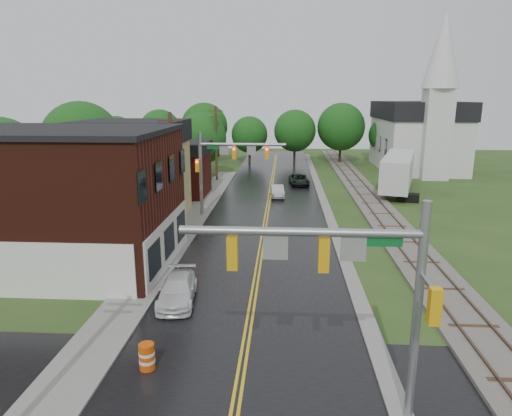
# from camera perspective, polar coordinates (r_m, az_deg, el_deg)

# --- Properties ---
(main_road) EXTENTS (10.00, 90.00, 0.02)m
(main_road) POSITION_cam_1_polar(r_m,az_deg,el_deg) (42.20, 1.46, -0.05)
(main_road) COLOR black
(main_road) RESTS_ON ground
(cross_road) EXTENTS (60.00, 9.00, 0.02)m
(cross_road) POSITION_cam_1_polar(r_m,az_deg,el_deg) (16.49, -2.64, -23.97)
(cross_road) COLOR black
(cross_road) RESTS_ON ground
(curb_right) EXTENTS (0.80, 70.00, 0.12)m
(curb_right) POSITION_cam_1_polar(r_m,az_deg,el_deg) (47.21, 8.26, 1.30)
(curb_right) COLOR gray
(curb_right) RESTS_ON ground
(sidewalk_left) EXTENTS (2.40, 50.00, 0.12)m
(sidewalk_left) POSITION_cam_1_polar(r_m,az_deg,el_deg) (38.13, -8.18, -1.70)
(sidewalk_left) COLOR gray
(sidewalk_left) RESTS_ON ground
(brick_building) EXTENTS (14.30, 10.30, 8.30)m
(brick_building) POSITION_cam_1_polar(r_m,az_deg,el_deg) (30.08, -24.20, 1.17)
(brick_building) COLOR #42170E
(brick_building) RESTS_ON ground
(yellow_house) EXTENTS (8.00, 7.00, 6.40)m
(yellow_house) POSITION_cam_1_polar(r_m,az_deg,el_deg) (39.62, -14.87, 3.30)
(yellow_house) COLOR tan
(yellow_house) RESTS_ON ground
(darkred_building) EXTENTS (7.00, 6.00, 4.40)m
(darkred_building) POSITION_cam_1_polar(r_m,az_deg,el_deg) (48.02, -10.32, 4.11)
(darkred_building) COLOR #3F0F0C
(darkred_building) RESTS_ON ground
(church) EXTENTS (10.40, 18.40, 20.00)m
(church) POSITION_cam_1_polar(r_m,az_deg,el_deg) (67.41, 19.81, 9.37)
(church) COLOR silver
(church) RESTS_ON ground
(railroad) EXTENTS (3.20, 80.00, 0.30)m
(railroad) POSITION_cam_1_polar(r_m,az_deg,el_deg) (47.78, 13.78, 1.32)
(railroad) COLOR #59544C
(railroad) RESTS_ON ground
(traffic_signal_near) EXTENTS (7.34, 0.30, 7.20)m
(traffic_signal_near) POSITION_cam_1_polar(r_m,az_deg,el_deg) (14.06, 11.48, -7.87)
(traffic_signal_near) COLOR gray
(traffic_signal_near) RESTS_ON ground
(traffic_signal_far) EXTENTS (7.34, 0.43, 7.20)m
(traffic_signal_far) POSITION_cam_1_polar(r_m,az_deg,el_deg) (38.62, -3.84, 6.14)
(traffic_signal_far) COLOR gray
(traffic_signal_far) RESTS_ON ground
(utility_pole_b) EXTENTS (1.80, 0.28, 9.00)m
(utility_pole_b) POSITION_cam_1_polar(r_m,az_deg,el_deg) (34.41, -10.44, 4.58)
(utility_pole_b) COLOR #382616
(utility_pole_b) RESTS_ON ground
(utility_pole_c) EXTENTS (1.80, 0.28, 9.00)m
(utility_pole_c) POSITION_cam_1_polar(r_m,az_deg,el_deg) (55.84, -5.01, 8.22)
(utility_pole_c) COLOR #382616
(utility_pole_c) RESTS_ON ground
(tree_left_a) EXTENTS (6.80, 6.80, 8.67)m
(tree_left_a) POSITION_cam_1_polar(r_m,az_deg,el_deg) (39.50, -29.26, 4.79)
(tree_left_a) COLOR black
(tree_left_a) RESTS_ON ground
(tree_left_b) EXTENTS (7.60, 7.60, 9.69)m
(tree_left_b) POSITION_cam_1_polar(r_m,az_deg,el_deg) (47.22, -20.79, 7.59)
(tree_left_b) COLOR black
(tree_left_b) RESTS_ON ground
(tree_left_c) EXTENTS (6.00, 6.00, 7.65)m
(tree_left_c) POSITION_cam_1_polar(r_m,az_deg,el_deg) (53.41, -13.22, 7.43)
(tree_left_c) COLOR black
(tree_left_c) RESTS_ON ground
(tree_left_e) EXTENTS (6.40, 6.40, 8.16)m
(tree_left_e) POSITION_cam_1_polar(r_m,az_deg,el_deg) (58.03, -6.75, 8.47)
(tree_left_e) COLOR black
(tree_left_e) RESTS_ON ground
(suv_dark) EXTENTS (2.46, 4.68, 1.26)m
(suv_dark) POSITION_cam_1_polar(r_m,az_deg,el_deg) (53.33, 5.39, 3.50)
(suv_dark) COLOR black
(suv_dark) RESTS_ON ground
(sedan_silver) EXTENTS (1.60, 3.77, 1.21)m
(sedan_silver) POSITION_cam_1_polar(r_m,az_deg,el_deg) (46.90, 2.68, 2.10)
(sedan_silver) COLOR #BCBDC2
(sedan_silver) RESTS_ON ground
(pickup_white) EXTENTS (2.16, 4.44, 1.24)m
(pickup_white) POSITION_cam_1_polar(r_m,az_deg,el_deg) (23.59, -9.78, -10.10)
(pickup_white) COLOR silver
(pickup_white) RESTS_ON ground
(semi_trailer) EXTENTS (6.35, 13.03, 3.99)m
(semi_trailer) POSITION_cam_1_polar(r_m,az_deg,el_deg) (51.47, 17.35, 4.52)
(semi_trailer) COLOR black
(semi_trailer) RESTS_ON ground
(construction_barrel) EXTENTS (0.74, 0.74, 1.05)m
(construction_barrel) POSITION_cam_1_polar(r_m,az_deg,el_deg) (18.58, -13.48, -17.63)
(construction_barrel) COLOR #CB4709
(construction_barrel) RESTS_ON ground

